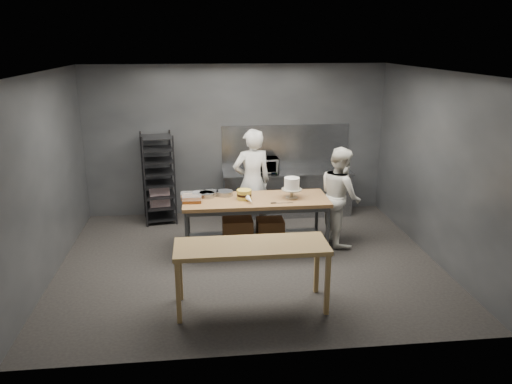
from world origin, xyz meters
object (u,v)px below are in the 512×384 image
Objects in this scene: work_table at (254,218)px; microwave at (264,165)px; speed_rack at (159,179)px; frosted_cake_stand at (292,185)px; layer_cake at (244,194)px; chef_right at (340,196)px; chef_behind at (252,182)px; near_counter at (251,251)px.

microwave reaches higher than work_table.
speed_rack is 3.23× the size of microwave.
frosted_cake_stand is (0.62, -0.05, 0.57)m from work_table.
speed_rack is at bearing -177.79° from microwave.
microwave is at bearing 2.21° from speed_rack.
frosted_cake_stand is 0.80m from layer_cake.
chef_behind is at bearing 59.62° from chef_right.
layer_cake is (-0.22, -0.82, 0.03)m from chef_behind.
work_table is 1.92m from near_counter.
speed_rack is 1.93m from chef_behind.
chef_right is 3.16× the size of microwave.
chef_behind is (0.05, 0.80, 0.40)m from work_table.
near_counter is at bearing -115.09° from frosted_cake_stand.
chef_behind is at bearing 83.88° from near_counter.
microwave is at bearing 77.13° from work_table.
frosted_cake_stand is at bearing -1.87° from layer_cake.
speed_rack is 7.19× the size of layer_cake.
microwave reaches higher than near_counter.
chef_right is at bearing -53.85° from microwave.
near_counter is 5.72× the size of frosted_cake_stand.
near_counter is 1.14× the size of speed_rack.
near_counter is 2.71m from chef_right.
microwave is at bearing 80.10° from near_counter.
work_table is at bearing 89.08° from chef_right.
microwave is at bearing 97.46° from frosted_cake_stand.
frosted_cake_stand is (-0.90, -0.22, 0.29)m from chef_right.
chef_right reaches higher than layer_cake.
chef_right is at bearing 49.56° from near_counter.
work_table is 0.46m from layer_cake.
chef_right reaches higher than near_counter.
layer_cake is at bearing 62.73° from chef_behind.
speed_rack is at bearing 58.04° from chef_right.
chef_behind reaches higher than microwave.
speed_rack is at bearing 132.47° from layer_cake.
chef_behind is at bearing -110.35° from microwave.
chef_behind is 1.04m from frosted_cake_stand.
work_table is 0.89m from chef_behind.
chef_behind is 1.14× the size of chef_right.
speed_rack reaches higher than frosted_cake_stand.
near_counter is 1.03× the size of chef_behind.
chef_behind reaches higher than near_counter.
work_table is at bearing 175.39° from frosted_cake_stand.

